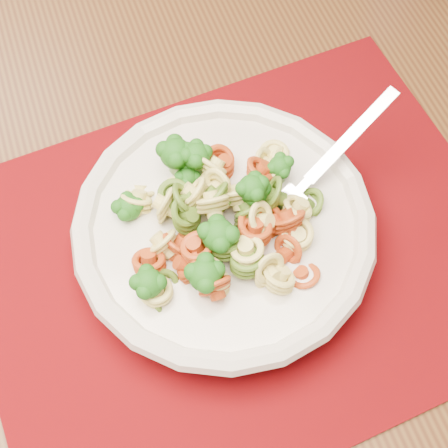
{
  "coord_description": "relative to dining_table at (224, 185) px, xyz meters",
  "views": [
    {
      "loc": [
        0.34,
        -0.48,
        1.3
      ],
      "look_at": [
        0.36,
        -0.24,
        0.82
      ],
      "focal_mm": 50.0,
      "sensor_mm": 36.0,
      "label": 1
    }
  ],
  "objects": [
    {
      "name": "fork",
      "position": [
        0.05,
        -0.11,
        0.15
      ],
      "size": [
        0.16,
        0.14,
        0.08
      ],
      "primitive_type": null,
      "rotation": [
        0.0,
        -0.35,
        0.7
      ],
      "color": "silver",
      "rests_on": "pasta_bowl"
    },
    {
      "name": "pasta_bowl",
      "position": [
        -0.01,
        -0.13,
        0.13
      ],
      "size": [
        0.27,
        0.27,
        0.05
      ],
      "color": "silver",
      "rests_on": "placemat"
    },
    {
      "name": "pasta_broccoli_heap",
      "position": [
        -0.01,
        -0.13,
        0.15
      ],
      "size": [
        0.23,
        0.23,
        0.06
      ],
      "primitive_type": null,
      "color": "#E6D471",
      "rests_on": "pasta_bowl"
    },
    {
      "name": "placemat",
      "position": [
        0.01,
        -0.14,
        0.1
      ],
      "size": [
        0.58,
        0.52,
        0.0
      ],
      "primitive_type": "cube",
      "rotation": [
        0.0,
        0.0,
        0.37
      ],
      "color": "#610504",
      "rests_on": "dining_table"
    },
    {
      "name": "dining_table",
      "position": [
        0.0,
        0.0,
        0.0
      ],
      "size": [
        1.68,
        1.33,
        0.78
      ],
      "rotation": [
        0.0,
        0.0,
        0.29
      ],
      "color": "brown",
      "rests_on": "ground"
    }
  ]
}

